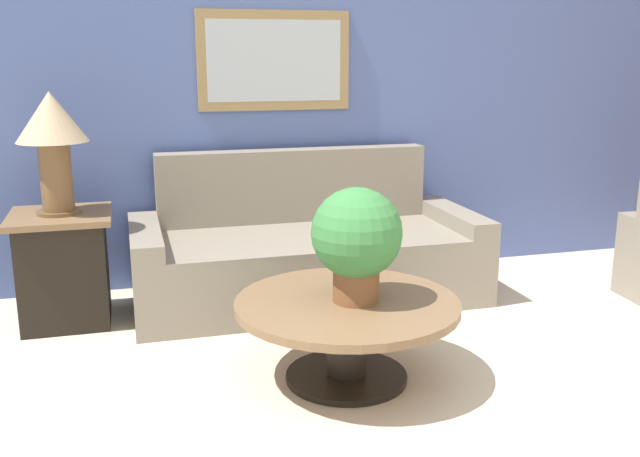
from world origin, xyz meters
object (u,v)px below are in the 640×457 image
coffee_table (347,322)px  side_table (64,267)px  couch_main (306,254)px  table_lamp (52,132)px  potted_plant_on_table (357,238)px

coffee_table → side_table: size_ratio=1.64×
side_table → couch_main: bearing=2.1°
coffee_table → table_lamp: table_lamp is taller
coffee_table → potted_plant_on_table: bearing=-25.6°
coffee_table → side_table: (-1.34, 1.17, 0.04)m
couch_main → side_table: bearing=-177.9°
side_table → table_lamp: table_lamp is taller
table_lamp → potted_plant_on_table: (1.38, -1.19, -0.40)m
side_table → table_lamp: size_ratio=0.95×
potted_plant_on_table → side_table: bearing=139.3°
potted_plant_on_table → table_lamp: bearing=139.3°
couch_main → coffee_table: couch_main is taller
table_lamp → potted_plant_on_table: size_ratio=1.27×
coffee_table → potted_plant_on_table: (0.04, -0.02, 0.41)m
side_table → table_lamp: bearing=0.0°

